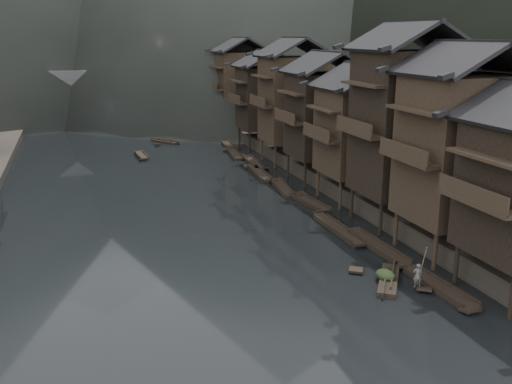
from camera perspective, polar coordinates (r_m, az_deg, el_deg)
name	(u,v)px	position (r m, az deg, el deg)	size (l,w,h in m)	color
water	(210,277)	(36.77, -4.63, -8.44)	(300.00, 300.00, 0.00)	black
right_bank	(381,134)	(85.40, 12.40, 5.71)	(40.00, 200.00, 1.80)	#2D2823
stilt_houses	(333,97)	(57.95, 7.71, 9.36)	(9.00, 67.60, 16.13)	black
moored_sampans	(286,188)	(56.59, 3.02, 0.44)	(2.82, 55.22, 0.47)	black
midriver_boats	(150,134)	(89.12, -10.52, 5.76)	(8.06, 36.18, 0.44)	black
stone_bridge	(116,91)	(105.51, -13.81, 9.74)	(40.00, 6.00, 9.00)	#4C4C4F
hero_sampan	(389,279)	(36.71, 13.14, -8.52)	(3.63, 4.79, 0.44)	black
cargo_heap	(386,270)	(36.57, 12.86, -7.61)	(1.14, 1.49, 0.68)	black
boatman	(418,272)	(35.67, 15.89, -7.69)	(0.56, 0.37, 1.53)	#5E5E60
bamboo_pole	(424,230)	(34.86, 16.48, -3.66)	(0.06, 0.06, 4.28)	#8C7A51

